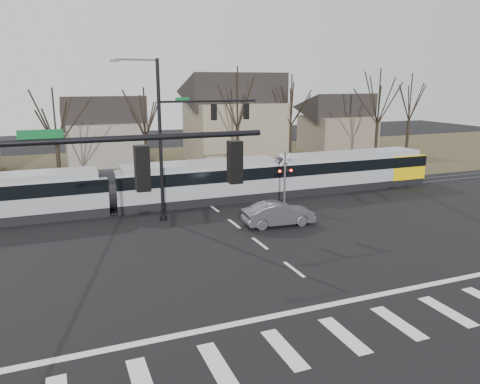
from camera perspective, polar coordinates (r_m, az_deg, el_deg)
name	(u,v)px	position (r m, az deg, el deg)	size (l,w,h in m)	color
ground	(315,286)	(21.41, 9.18, -11.22)	(140.00, 140.00, 0.00)	black
grass_verge	(160,167)	(50.44, -9.79, 3.06)	(140.00, 28.00, 0.01)	#38331E
crosswalk	(372,329)	(18.48, 15.78, -15.74)	(27.00, 2.60, 0.01)	silver
stop_line	(338,303)	(20.05, 11.88, -13.10)	(28.00, 0.35, 0.01)	silver
lane_dashes	(205,202)	(35.29, -4.24, -1.19)	(0.18, 30.00, 0.01)	silver
rail_pair	(206,202)	(35.10, -4.14, -1.23)	(90.00, 1.52, 0.06)	#59595E
tram	(198,181)	(34.76, -5.11, 1.38)	(40.31, 2.99, 3.06)	gray
sedan	(278,214)	(29.44, 4.71, -2.67)	(4.60, 1.85, 1.49)	#404146
signal_pole_near_left	(54,228)	(11.04, -21.72, -4.14)	(9.28, 0.44, 10.20)	black
signal_pole_far	(185,132)	(30.29, -6.76, 7.30)	(9.28, 0.44, 10.20)	black
rail_crossing_signal	(285,180)	(33.83, 5.48, 1.42)	(1.08, 0.36, 4.00)	#59595B
tree_row	(192,123)	(44.48, -5.83, 8.32)	(59.20, 7.20, 10.00)	black
house_b	(104,128)	(53.07, -16.21, 7.55)	(8.64, 7.56, 7.65)	gray
house_c	(235,114)	(53.32, -0.63, 9.46)	(10.80, 8.64, 10.10)	#7F735C
house_d	(338,120)	(62.12, 11.83, 8.57)	(8.64, 7.56, 7.65)	#6C5E50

